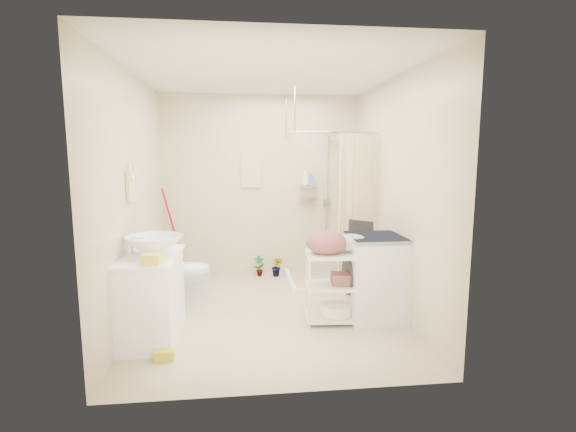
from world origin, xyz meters
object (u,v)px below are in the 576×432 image
Objects in this scene: washing_machine at (376,277)px; laundry_rack at (337,281)px; vanity at (152,297)px; toilet at (180,271)px.

laundry_rack is (-0.45, -0.07, -0.01)m from washing_machine.
vanity is at bearing -173.05° from washing_machine.
toilet is 0.82× the size of washing_machine.
toilet is at bearing 83.31° from vanity.
vanity is 1.03× the size of washing_machine.
washing_machine is (2.18, -0.74, 0.08)m from toilet.
laundry_rack is at bearing 6.02° from vanity.
toilet is at bearing 161.65° from washing_machine.
laundry_rack is (1.73, -0.81, 0.07)m from toilet.
vanity is 1.25× the size of toilet.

